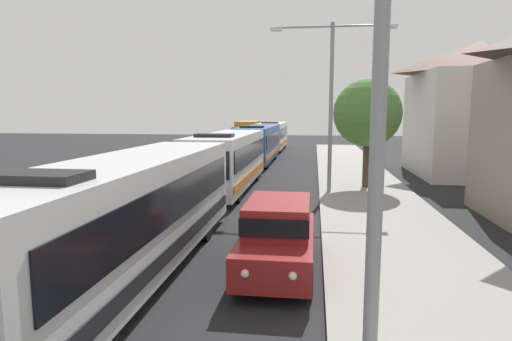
{
  "coord_description": "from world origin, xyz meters",
  "views": [
    {
      "loc": [
        3.3,
        0.29,
        4.18
      ],
      "look_at": [
        1.19,
        15.79,
        2.06
      ],
      "focal_mm": 30.04,
      "sensor_mm": 36.0,
      "label": 1
    }
  ],
  "objects_px": {
    "bus_lead": "(129,212)",
    "bus_second_in_line": "(229,159)",
    "bus_fourth_in_line": "(273,135)",
    "white_suv": "(278,233)",
    "bus_middle": "(258,143)",
    "box_truck_oncoming": "(247,134)",
    "streetlamp_near": "(381,46)",
    "streetlamp_mid": "(331,90)",
    "roadside_tree": "(367,113)"
  },
  "relations": [
    {
      "from": "white_suv",
      "to": "roadside_tree",
      "type": "distance_m",
      "value": 13.66
    },
    {
      "from": "streetlamp_near",
      "to": "bus_middle",
      "type": "bearing_deg",
      "value": 100.41
    },
    {
      "from": "bus_fourth_in_line",
      "to": "streetlamp_near",
      "type": "height_order",
      "value": "streetlamp_near"
    },
    {
      "from": "bus_fourth_in_line",
      "to": "streetlamp_mid",
      "type": "xyz_separation_m",
      "value": [
        5.4,
        -25.66,
        3.62
      ]
    },
    {
      "from": "bus_lead",
      "to": "box_truck_oncoming",
      "type": "xyz_separation_m",
      "value": [
        -3.3,
        40.1,
        0.01
      ]
    },
    {
      "from": "bus_second_in_line",
      "to": "streetlamp_near",
      "type": "relative_size",
      "value": 1.39
    },
    {
      "from": "streetlamp_near",
      "to": "streetlamp_mid",
      "type": "relative_size",
      "value": 0.95
    },
    {
      "from": "bus_fourth_in_line",
      "to": "white_suv",
      "type": "bearing_deg",
      "value": -84.26
    },
    {
      "from": "bus_middle",
      "to": "streetlamp_mid",
      "type": "xyz_separation_m",
      "value": [
        5.4,
        -12.96,
        3.62
      ]
    },
    {
      "from": "white_suv",
      "to": "box_truck_oncoming",
      "type": "relative_size",
      "value": 0.63
    },
    {
      "from": "box_truck_oncoming",
      "to": "streetlamp_near",
      "type": "height_order",
      "value": "streetlamp_near"
    },
    {
      "from": "streetlamp_near",
      "to": "bus_second_in_line",
      "type": "bearing_deg",
      "value": 107.49
    },
    {
      "from": "bus_fourth_in_line",
      "to": "box_truck_oncoming",
      "type": "relative_size",
      "value": 1.48
    },
    {
      "from": "bus_lead",
      "to": "roadside_tree",
      "type": "distance_m",
      "value": 15.72
    },
    {
      "from": "bus_fourth_in_line",
      "to": "streetlamp_mid",
      "type": "bearing_deg",
      "value": -78.12
    },
    {
      "from": "bus_second_in_line",
      "to": "bus_lead",
      "type": "bearing_deg",
      "value": -90.0
    },
    {
      "from": "bus_second_in_line",
      "to": "bus_middle",
      "type": "distance_m",
      "value": 12.26
    },
    {
      "from": "bus_fourth_in_line",
      "to": "white_suv",
      "type": "height_order",
      "value": "bus_fourth_in_line"
    },
    {
      "from": "bus_fourth_in_line",
      "to": "roadside_tree",
      "type": "bearing_deg",
      "value": -72.89
    },
    {
      "from": "streetlamp_mid",
      "to": "roadside_tree",
      "type": "height_order",
      "value": "streetlamp_mid"
    },
    {
      "from": "white_suv",
      "to": "streetlamp_near",
      "type": "relative_size",
      "value": 0.58
    },
    {
      "from": "bus_lead",
      "to": "bus_fourth_in_line",
      "type": "bearing_deg",
      "value": 90.0
    },
    {
      "from": "bus_lead",
      "to": "streetlamp_mid",
      "type": "bearing_deg",
      "value": 65.83
    },
    {
      "from": "box_truck_oncoming",
      "to": "roadside_tree",
      "type": "height_order",
      "value": "roadside_tree"
    },
    {
      "from": "box_truck_oncoming",
      "to": "roadside_tree",
      "type": "relative_size",
      "value": 1.26
    },
    {
      "from": "bus_middle",
      "to": "box_truck_oncoming",
      "type": "height_order",
      "value": "bus_middle"
    },
    {
      "from": "bus_lead",
      "to": "streetlamp_mid",
      "type": "xyz_separation_m",
      "value": [
        5.4,
        12.03,
        3.62
      ]
    },
    {
      "from": "bus_middle",
      "to": "white_suv",
      "type": "bearing_deg",
      "value": -81.28
    },
    {
      "from": "bus_second_in_line",
      "to": "streetlamp_near",
      "type": "distance_m",
      "value": 18.26
    },
    {
      "from": "bus_middle",
      "to": "roadside_tree",
      "type": "xyz_separation_m",
      "value": [
        7.39,
        -11.33,
        2.45
      ]
    },
    {
      "from": "bus_middle",
      "to": "roadside_tree",
      "type": "relative_size",
      "value": 1.94
    },
    {
      "from": "bus_fourth_in_line",
      "to": "streetlamp_mid",
      "type": "height_order",
      "value": "streetlamp_mid"
    },
    {
      "from": "bus_lead",
      "to": "bus_second_in_line",
      "type": "bearing_deg",
      "value": 90.0
    },
    {
      "from": "roadside_tree",
      "to": "bus_lead",
      "type": "bearing_deg",
      "value": -118.42
    },
    {
      "from": "box_truck_oncoming",
      "to": "streetlamp_mid",
      "type": "relative_size",
      "value": 0.87
    },
    {
      "from": "bus_lead",
      "to": "streetlamp_mid",
      "type": "relative_size",
      "value": 1.43
    },
    {
      "from": "streetlamp_near",
      "to": "streetlamp_mid",
      "type": "height_order",
      "value": "streetlamp_mid"
    },
    {
      "from": "bus_second_in_line",
      "to": "streetlamp_mid",
      "type": "relative_size",
      "value": 1.32
    },
    {
      "from": "bus_second_in_line",
      "to": "roadside_tree",
      "type": "height_order",
      "value": "roadside_tree"
    },
    {
      "from": "bus_fourth_in_line",
      "to": "streetlamp_near",
      "type": "relative_size",
      "value": 1.35
    },
    {
      "from": "bus_lead",
      "to": "box_truck_oncoming",
      "type": "bearing_deg",
      "value": 94.71
    },
    {
      "from": "bus_fourth_in_line",
      "to": "streetlamp_near",
      "type": "distance_m",
      "value": 42.56
    },
    {
      "from": "box_truck_oncoming",
      "to": "streetlamp_near",
      "type": "xyz_separation_m",
      "value": [
        8.7,
        -44.5,
        3.3
      ]
    },
    {
      "from": "bus_lead",
      "to": "bus_second_in_line",
      "type": "relative_size",
      "value": 1.09
    },
    {
      "from": "bus_middle",
      "to": "bus_second_in_line",
      "type": "bearing_deg",
      "value": -90.0
    },
    {
      "from": "bus_middle",
      "to": "bus_fourth_in_line",
      "type": "relative_size",
      "value": 1.05
    },
    {
      "from": "bus_middle",
      "to": "streetlamp_near",
      "type": "height_order",
      "value": "streetlamp_near"
    },
    {
      "from": "bus_fourth_in_line",
      "to": "roadside_tree",
      "type": "height_order",
      "value": "roadside_tree"
    },
    {
      "from": "streetlamp_near",
      "to": "streetlamp_mid",
      "type": "bearing_deg",
      "value": 90.0
    },
    {
      "from": "bus_lead",
      "to": "white_suv",
      "type": "height_order",
      "value": "bus_lead"
    }
  ]
}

